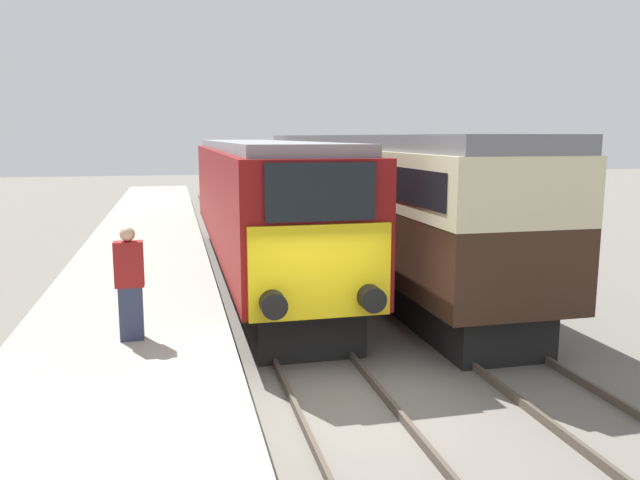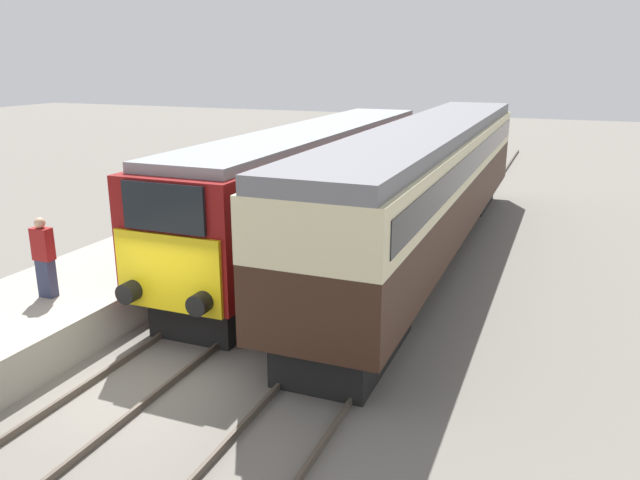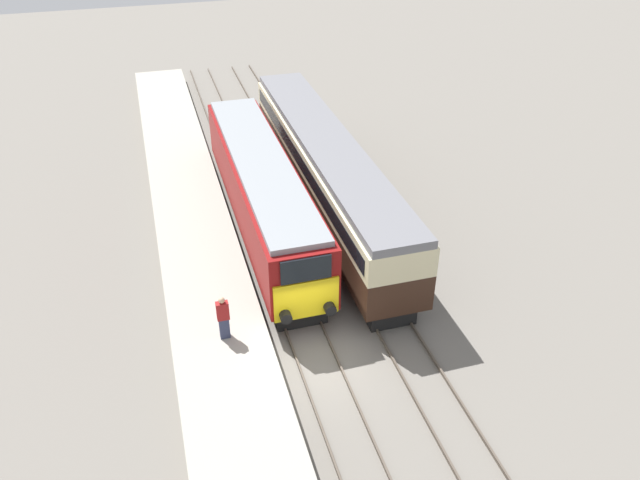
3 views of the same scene
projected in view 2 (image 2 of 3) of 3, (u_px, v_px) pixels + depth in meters
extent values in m
plane|color=slate|center=(127.00, 389.00, 11.77)|extent=(120.00, 120.00, 0.00)
cube|color=#9E998C|center=(204.00, 238.00, 19.95)|extent=(3.50, 50.00, 0.91)
cube|color=#4C4238|center=(227.00, 292.00, 16.46)|extent=(0.07, 60.00, 0.14)
cube|color=#4C4238|center=(276.00, 299.00, 15.95)|extent=(0.07, 60.00, 0.14)
cube|color=#4C4238|center=(348.00, 310.00, 15.25)|extent=(0.07, 60.00, 0.14)
cube|color=#4C4238|center=(406.00, 319.00, 14.73)|extent=(0.07, 60.00, 0.14)
cube|color=black|center=(233.00, 292.00, 15.26)|extent=(2.03, 4.00, 1.00)
cube|color=black|center=(367.00, 202.00, 24.81)|extent=(2.03, 4.00, 1.00)
cube|color=maroon|center=(316.00, 179.00, 19.51)|extent=(2.70, 15.72, 2.72)
cube|color=yellow|center=(168.00, 273.00, 12.63)|extent=(2.48, 0.10, 1.63)
cube|color=black|center=(163.00, 208.00, 12.25)|extent=(1.89, 0.10, 0.98)
cube|color=gray|center=(316.00, 131.00, 19.10)|extent=(2.38, 15.09, 0.24)
cylinder|color=black|center=(129.00, 292.00, 12.88)|extent=(0.44, 0.35, 0.44)
cylinder|color=black|center=(200.00, 304.00, 12.27)|extent=(0.44, 0.35, 0.44)
cube|color=black|center=(347.00, 335.00, 12.95)|extent=(1.89, 3.60, 0.95)
cube|color=black|center=(465.00, 194.00, 26.29)|extent=(1.89, 3.60, 0.95)
cube|color=#331E14|center=(428.00, 201.00, 19.26)|extent=(2.70, 19.38, 1.58)
cube|color=beige|center=(430.00, 156.00, 18.87)|extent=(2.71, 19.38, 1.24)
cube|color=black|center=(430.00, 156.00, 18.87)|extent=(2.75, 18.60, 0.68)
cube|color=slate|center=(432.00, 129.00, 18.64)|extent=(2.48, 19.38, 0.36)
cube|color=#2D334C|center=(47.00, 278.00, 13.73)|extent=(0.36, 0.24, 0.86)
cube|color=maroon|center=(42.00, 244.00, 13.51)|extent=(0.44, 0.26, 0.72)
sphere|color=tan|center=(40.00, 223.00, 13.37)|extent=(0.23, 0.23, 0.23)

